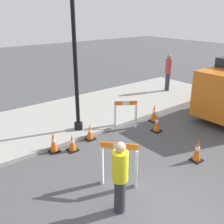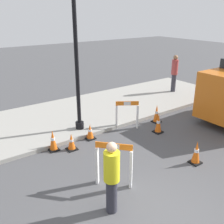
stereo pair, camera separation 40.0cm
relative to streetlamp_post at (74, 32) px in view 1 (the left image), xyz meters
name	(u,v)px [view 1 (the left image)]	position (x,y,z in m)	size (l,w,h in m)	color
sidewalk_slab	(37,125)	(-0.92, 1.39, -3.30)	(18.00, 3.95, 0.13)	#9E9B93
streetlamp_post	(74,32)	(0.00, 0.00, 0.00)	(0.44, 0.44, 5.02)	black
barricade_0	(119,163)	(-0.81, -3.13, -2.75)	(0.69, 0.74, 1.13)	white
barricade_1	(125,114)	(1.51, -0.74, -2.81)	(0.74, 0.55, 1.02)	white
traffic_cone_0	(54,142)	(-1.29, -0.69, -3.04)	(0.30, 0.30, 0.66)	black
traffic_cone_1	(157,123)	(2.18, -1.64, -3.04)	(0.30, 0.30, 0.68)	black
traffic_cone_2	(90,132)	(0.00, -0.69, -3.11)	(0.30, 0.30, 0.52)	black
traffic_cone_3	(154,113)	(2.77, -0.96, -3.03)	(0.30, 0.30, 0.69)	black
traffic_cone_4	(72,143)	(-0.83, -0.98, -3.11)	(0.30, 0.30, 0.53)	black
traffic_cone_5	(197,150)	(1.60, -3.66, -3.04)	(0.30, 0.30, 0.68)	black
person_worker	(120,176)	(-1.37, -3.82, -2.49)	(0.46, 0.46, 1.62)	#33333D
person_pedestrian	(168,71)	(6.07, 1.19, -2.23)	(0.42, 0.42, 1.83)	#33333D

